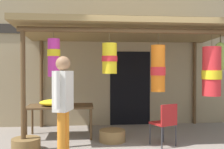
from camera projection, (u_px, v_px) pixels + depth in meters
shop_facade at (131, 49)px, 7.43m from camera, size 9.44×0.29×4.16m
market_stall_canopy at (133, 40)px, 5.98m from camera, size 4.69×2.62×2.51m
display_table at (60, 108)px, 5.99m from camera, size 1.46×0.78×0.71m
flower_heap_on_table at (57, 102)px, 5.91m from camera, size 0.75×0.52×0.15m
folding_chair at (165, 121)px, 5.28m from camera, size 0.53×0.53×0.84m
wicker_basket_by_table at (112, 136)px, 5.63m from camera, size 0.55×0.55×0.24m
wicker_basket_spare at (26, 145)px, 4.97m from camera, size 0.53×0.53×0.24m
vendor_in_orange at (63, 100)px, 4.30m from camera, size 0.32×0.57×1.73m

